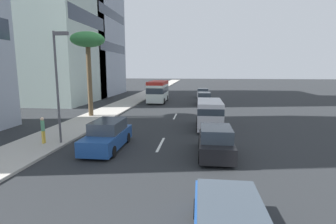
# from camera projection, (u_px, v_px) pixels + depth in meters

# --- Properties ---
(ground_plane) EXTENTS (198.00, 198.00, 0.00)m
(ground_plane) POSITION_uv_depth(u_px,v_px,m) (181.00, 106.00, 34.58)
(ground_plane) COLOR #26282B
(sidewalk_right) EXTENTS (162.00, 3.60, 0.15)m
(sidewalk_right) POSITION_uv_depth(u_px,v_px,m) (124.00, 104.00, 35.47)
(sidewalk_right) COLOR #B2ADA3
(sidewalk_right) RESTS_ON ground_plane
(lane_stripe_mid) EXTENTS (3.20, 0.16, 0.01)m
(lane_stripe_mid) POSITION_uv_depth(u_px,v_px,m) (161.00, 144.00, 16.82)
(lane_stripe_mid) COLOR silver
(lane_stripe_mid) RESTS_ON ground_plane
(lane_stripe_far) EXTENTS (3.20, 0.16, 0.01)m
(lane_stripe_far) POSITION_uv_depth(u_px,v_px,m) (175.00, 116.00, 26.81)
(lane_stripe_far) COLOR silver
(lane_stripe_far) RESTS_ON ground_plane
(car_lead) EXTENTS (4.66, 1.87, 1.64)m
(car_lead) POSITION_uv_depth(u_px,v_px,m) (204.00, 98.00, 36.13)
(car_lead) COLOR black
(car_lead) RESTS_ON ground_plane
(van_second) EXTENTS (4.80, 2.07, 2.27)m
(van_second) POSITION_uv_depth(u_px,v_px,m) (209.00, 113.00, 21.21)
(van_second) COLOR silver
(van_second) RESTS_ON ground_plane
(minibus_third) EXTENTS (6.40, 2.43, 3.06)m
(minibus_third) POSITION_uv_depth(u_px,v_px,m) (158.00, 91.00, 37.88)
(minibus_third) COLOR silver
(minibus_third) RESTS_ON ground_plane
(car_fourth) EXTENTS (4.77, 1.88, 1.72)m
(car_fourth) POSITION_uv_depth(u_px,v_px,m) (108.00, 135.00, 15.88)
(car_fourth) COLOR #1E478C
(car_fourth) RESTS_ON ground_plane
(car_fifth) EXTENTS (4.33, 1.87, 1.67)m
(car_fifth) POSITION_uv_depth(u_px,v_px,m) (216.00, 142.00, 14.51)
(car_fifth) COLOR black
(car_fifth) RESTS_ON ground_plane
(car_seventh) EXTENTS (4.02, 1.96, 1.58)m
(car_seventh) POSITION_uv_depth(u_px,v_px,m) (203.00, 93.00, 44.15)
(car_seventh) COLOR silver
(car_seventh) RESTS_ON ground_plane
(pedestrian_near_lamp) EXTENTS (0.39, 0.36, 1.67)m
(pedestrian_near_lamp) POSITION_uv_depth(u_px,v_px,m) (43.00, 129.00, 16.44)
(pedestrian_near_lamp) COLOR gold
(pedestrian_near_lamp) RESTS_ON sidewalk_right
(palm_tree) EXTENTS (3.27, 3.27, 8.18)m
(palm_tree) POSITION_uv_depth(u_px,v_px,m) (88.00, 43.00, 25.32)
(palm_tree) COLOR brown
(palm_tree) RESTS_ON sidewalk_right
(street_lamp) EXTENTS (0.24, 0.97, 6.88)m
(street_lamp) POSITION_uv_depth(u_px,v_px,m) (58.00, 76.00, 16.05)
(street_lamp) COLOR #4C4C51
(street_lamp) RESTS_ON sidewalk_right
(office_tower_far) EXTENTS (14.55, 13.28, 31.60)m
(office_tower_far) POSITION_uv_depth(u_px,v_px,m) (77.00, 6.00, 46.77)
(office_tower_far) COLOR #99A3B2
(office_tower_far) RESTS_ON ground_plane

